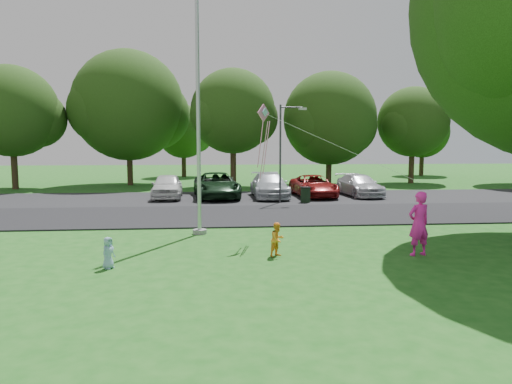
{
  "coord_description": "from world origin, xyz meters",
  "views": [
    {
      "loc": [
        -2.92,
        -11.23,
        3.21
      ],
      "look_at": [
        -1.56,
        4.0,
        1.6
      ],
      "focal_mm": 32.0,
      "sensor_mm": 36.0,
      "label": 1
    }
  ],
  "objects": [
    {
      "name": "ground",
      "position": [
        0.0,
        0.0,
        0.0
      ],
      "size": [
        120.0,
        120.0,
        0.0
      ],
      "primitive_type": "plane",
      "color": "#1A5817",
      "rests_on": "ground"
    },
    {
      "name": "park_road",
      "position": [
        0.0,
        9.0,
        0.03
      ],
      "size": [
        60.0,
        6.0,
        0.06
      ],
      "primitive_type": "cube",
      "color": "black",
      "rests_on": "ground"
    },
    {
      "name": "parking_strip",
      "position": [
        0.0,
        15.5,
        0.03
      ],
      "size": [
        42.0,
        7.0,
        0.06
      ],
      "primitive_type": "cube",
      "color": "black",
      "rests_on": "ground"
    },
    {
      "name": "flagpole",
      "position": [
        -3.5,
        5.0,
        4.17
      ],
      "size": [
        0.5,
        0.5,
        10.0
      ],
      "color": "#B7BABF",
      "rests_on": "ground"
    },
    {
      "name": "street_lamp",
      "position": [
        0.76,
        13.03,
        3.18
      ],
      "size": [
        1.48,
        0.35,
        5.29
      ],
      "rotation": [
        0.0,
        0.0,
        0.14
      ],
      "color": "#3F3F44",
      "rests_on": "ground"
    },
    {
      "name": "trash_can",
      "position": [
        1.94,
        13.0,
        0.45
      ],
      "size": [
        0.57,
        0.57,
        0.9
      ],
      "rotation": [
        0.0,
        0.0,
        0.03
      ],
      "color": "black",
      "rests_on": "ground"
    },
    {
      "name": "tree_row",
      "position": [
        1.59,
        24.23,
        5.71
      ],
      "size": [
        64.35,
        11.94,
        10.88
      ],
      "color": "#332316",
      "rests_on": "ground"
    },
    {
      "name": "horizon_trees",
      "position": [
        4.06,
        33.88,
        4.3
      ],
      "size": [
        77.46,
        7.2,
        7.02
      ],
      "color": "#332316",
      "rests_on": "ground"
    },
    {
      "name": "parked_cars",
      "position": [
        -0.16,
        15.58,
        0.76
      ],
      "size": [
        13.58,
        5.52,
        1.48
      ],
      "color": "silver",
      "rests_on": "ground"
    },
    {
      "name": "woman",
      "position": [
        2.9,
        1.25,
        0.93
      ],
      "size": [
        0.77,
        0.59,
        1.86
      ],
      "primitive_type": "imported",
      "rotation": [
        0.0,
        0.0,
        3.38
      ],
      "color": "#FF21AC",
      "rests_on": "ground"
    },
    {
      "name": "child_yellow",
      "position": [
        -1.16,
        1.5,
        0.49
      ],
      "size": [
        0.61,
        0.59,
        0.98
      ],
      "primitive_type": "imported",
      "rotation": [
        0.0,
        0.0,
        0.68
      ],
      "color": "#FF9D28",
      "rests_on": "ground"
    },
    {
      "name": "child_blue",
      "position": [
        -5.69,
        0.59,
        0.42
      ],
      "size": [
        0.42,
        0.48,
        0.83
      ],
      "primitive_type": "imported",
      "rotation": [
        0.0,
        0.0,
        1.1
      ],
      "color": "#88AED1",
      "rests_on": "ground"
    },
    {
      "name": "kite",
      "position": [
        -1.26,
        3.55,
        3.74
      ],
      "size": [
        4.48,
        2.62,
        2.51
      ],
      "rotation": [
        0.0,
        0.0,
        0.78
      ],
      "color": "pink",
      "rests_on": "ground"
    }
  ]
}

